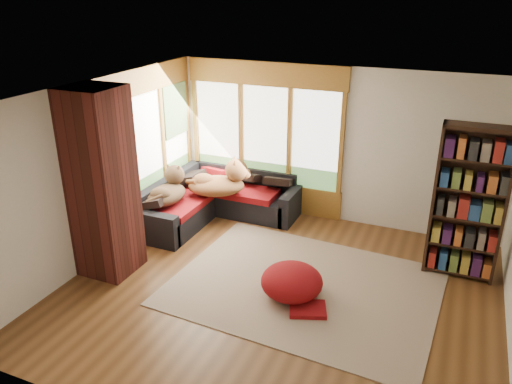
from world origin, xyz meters
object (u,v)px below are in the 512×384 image
Objects in this scene: bookshelf at (468,204)px; dog_tan at (221,176)px; sectional_sofa at (207,201)px; dog_brindle at (168,185)px; area_rug at (304,286)px; brick_chimney at (102,184)px; pouf at (292,281)px.

bookshelf reaches higher than dog_tan.
sectional_sofa is 0.86m from dog_brindle.
area_rug is (2.23, -1.43, -0.30)m from sectional_sofa.
brick_chimney is 2.34× the size of dog_tan.
pouf is 0.89× the size of dog_brindle.
bookshelf is at bearing 36.15° from pouf.
pouf is at bearing -143.85° from bookshelf.
area_rug is at bearing -110.81° from dog_brindle.
pouf is at bearing -43.26° from sectional_sofa.
dog_brindle is (0.08, 1.43, -0.53)m from brick_chimney.
area_rug is at bearing 72.65° from pouf.
sectional_sofa is at bearing 147.22° from area_rug.
dog_tan is at bearing -51.89° from dog_brindle.
brick_chimney reaches higher than dog_brindle.
dog_brindle reaches higher than area_rug.
bookshelf is at bearing -29.68° from dog_tan.
dog_brindle reaches higher than pouf.
brick_chimney is at bearing -172.51° from pouf.
brick_chimney is 1.18× the size of sectional_sofa.
bookshelf is at bearing 21.26° from brick_chimney.
sectional_sofa reaches higher than area_rug.
brick_chimney reaches higher than bookshelf.
bookshelf is 2.66× the size of pouf.
bookshelf is (4.09, -0.28, 0.77)m from sectional_sofa.
dog_brindle is at bearing -164.52° from dog_tan.
dog_tan reaches higher than dog_brindle.
brick_chimney is 0.76× the size of area_rug.
area_rug is 2.44m from bookshelf.
sectional_sofa is 0.64× the size of area_rug.
bookshelf is at bearing -89.01° from dog_brindle.
area_rug is at bearing 12.93° from brick_chimney.
pouf is at bearing -107.35° from area_rug.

